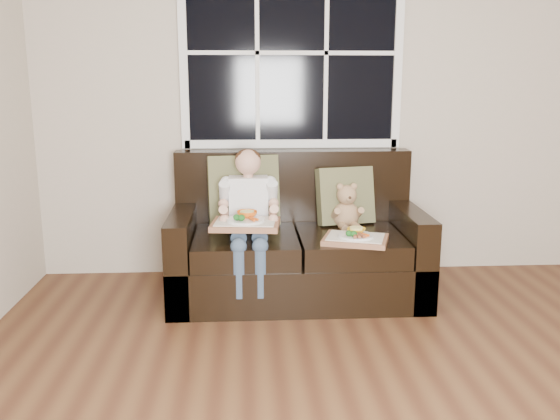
{
  "coord_description": "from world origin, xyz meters",
  "views": [
    {
      "loc": [
        -0.71,
        -1.93,
        1.47
      ],
      "look_at": [
        -0.49,
        1.85,
        0.63
      ],
      "focal_mm": 38.0,
      "sensor_mm": 36.0,
      "label": 1
    }
  ],
  "objects": [
    {
      "name": "child",
      "position": [
        -0.69,
        1.9,
        0.64
      ],
      "size": [
        0.38,
        0.6,
        0.86
      ],
      "color": "silver",
      "rests_on": "loveseat"
    },
    {
      "name": "loveseat",
      "position": [
        -0.36,
        2.02,
        0.31
      ],
      "size": [
        1.7,
        0.92,
        0.96
      ],
      "color": "black",
      "rests_on": "ground"
    },
    {
      "name": "pillow_left",
      "position": [
        -0.72,
        2.17,
        0.7
      ],
      "size": [
        0.51,
        0.28,
        0.51
      ],
      "rotation": [
        -0.21,
        0.0,
        0.12
      ],
      "color": "brown",
      "rests_on": "loveseat"
    },
    {
      "name": "pillow_right",
      "position": [
        -0.0,
        2.17,
        0.65
      ],
      "size": [
        0.43,
        0.27,
        0.42
      ],
      "rotation": [
        -0.21,
        0.0,
        0.22
      ],
      "color": "brown",
      "rests_on": "loveseat"
    },
    {
      "name": "tray_left",
      "position": [
        -0.71,
        1.73,
        0.58
      ],
      "size": [
        0.46,
        0.37,
        0.1
      ],
      "rotation": [
        0.0,
        0.0,
        -0.11
      ],
      "color": "#8D5B3F",
      "rests_on": "child"
    },
    {
      "name": "tray_right",
      "position": [
        -0.01,
        1.67,
        0.48
      ],
      "size": [
        0.47,
        0.41,
        0.09
      ],
      "rotation": [
        0.0,
        0.0,
        -0.31
      ],
      "color": "#8D5B3F",
      "rests_on": "loveseat"
    },
    {
      "name": "window_back",
      "position": [
        -0.36,
        2.48,
        1.65
      ],
      "size": [
        1.62,
        0.04,
        1.37
      ],
      "color": "black",
      "rests_on": "room_walls"
    },
    {
      "name": "room_walls",
      "position": [
        0.0,
        0.0,
        1.59
      ],
      "size": [
        4.52,
        5.02,
        2.71
      ],
      "color": "#BCAF9C",
      "rests_on": "ground"
    },
    {
      "name": "teddy_bear",
      "position": [
        -0.01,
        2.06,
        0.58
      ],
      "size": [
        0.2,
        0.25,
        0.33
      ],
      "rotation": [
        0.0,
        0.0,
        0.1
      ],
      "color": "tan",
      "rests_on": "loveseat"
    }
  ]
}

